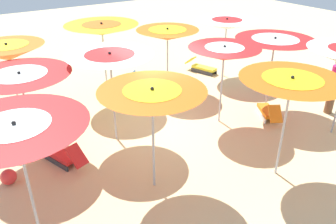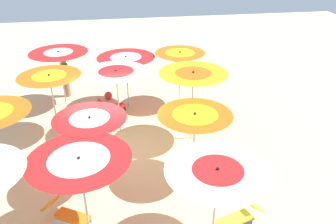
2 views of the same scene
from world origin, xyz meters
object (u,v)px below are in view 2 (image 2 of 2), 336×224
at_px(beach_umbrella_7, 90,124).
at_px(beach_umbrella_9, 217,176).
at_px(beach_umbrella_6, 195,120).
at_px(beach_umbrella_0, 180,58).
at_px(beach_umbrella_5, 50,81).
at_px(beach_umbrella_1, 126,61).
at_px(beach_umbrella_10, 80,164).
at_px(beach_umbrella_4, 116,76).
at_px(lounger_0, 110,108).
at_px(lounger_2, 205,156).
at_px(lounger_3, 236,219).
at_px(beach_umbrella_3, 193,77).
at_px(lounger_4, 68,215).
at_px(beach_ball, 108,96).
at_px(beachgoer_0, 66,77).
at_px(beach_umbrella_2, 59,57).

relative_size(beach_umbrella_7, beach_umbrella_9, 1.01).
bearing_deg(beach_umbrella_6, beach_umbrella_7, -90.72).
bearing_deg(beach_umbrella_0, beach_umbrella_5, -70.21).
distance_m(beach_umbrella_0, beach_umbrella_6, 4.78).
distance_m(beach_umbrella_1, beach_umbrella_9, 7.51).
xyz_separation_m(beach_umbrella_6, beach_umbrella_10, (1.72, -2.92, 0.13)).
bearing_deg(beach_umbrella_4, lounger_0, -167.66).
height_order(beach_umbrella_10, lounger_2, beach_umbrella_10).
xyz_separation_m(beach_umbrella_1, beach_umbrella_5, (1.82, -2.59, 0.09)).
bearing_deg(lounger_2, beach_umbrella_7, -29.50).
bearing_deg(lounger_3, beach_umbrella_7, -49.98).
distance_m(beach_umbrella_1, beach_umbrella_3, 3.47).
height_order(beach_umbrella_0, lounger_4, beach_umbrella_0).
bearing_deg(beach_ball, beach_umbrella_10, -4.02).
height_order(beach_umbrella_1, beach_umbrella_9, beach_umbrella_9).
relative_size(lounger_3, lounger_4, 1.06).
height_order(beach_umbrella_4, lounger_2, beach_umbrella_4).
distance_m(beach_umbrella_3, lounger_3, 4.60).
bearing_deg(lounger_0, beachgoer_0, 115.41).
xyz_separation_m(lounger_2, lounger_4, (1.93, -3.99, 0.01)).
bearing_deg(beach_umbrella_4, beach_umbrella_6, 34.36).
xyz_separation_m(beach_umbrella_4, beach_umbrella_7, (2.89, -0.76, -0.11)).
bearing_deg(lounger_0, beach_umbrella_4, -96.83).
bearing_deg(beach_umbrella_2, beachgoer_0, 178.27).
bearing_deg(beach_umbrella_7, beach_umbrella_10, -5.12).
xyz_separation_m(beach_umbrella_1, beach_ball, (-0.76, -0.82, -1.77)).
distance_m(lounger_0, lounger_4, 5.80).
distance_m(beach_umbrella_4, lounger_3, 5.93).
height_order(beach_umbrella_1, beach_umbrella_2, beach_umbrella_2).
bearing_deg(beach_umbrella_3, beachgoer_0, -132.65).
height_order(beach_umbrella_4, beach_umbrella_6, beach_umbrella_4).
distance_m(lounger_3, lounger_4, 4.13).
relative_size(beach_umbrella_4, beach_umbrella_5, 1.03).
relative_size(beach_umbrella_10, beachgoer_0, 1.33).
bearing_deg(beachgoer_0, beach_umbrella_0, 28.24).
bearing_deg(beachgoer_0, lounger_0, 0.77).
height_order(beach_umbrella_1, lounger_2, beach_umbrella_1).
bearing_deg(beach_umbrella_5, beach_umbrella_4, 86.16).
relative_size(beach_umbrella_4, lounger_0, 1.76).
xyz_separation_m(beach_umbrella_3, beachgoer_0, (-4.18, -4.54, -1.39)).
xyz_separation_m(lounger_0, lounger_4, (5.69, -1.10, -0.00)).
height_order(beach_umbrella_4, beach_umbrella_5, beach_umbrella_4).
height_order(beach_umbrella_2, beach_ball, beach_umbrella_2).
relative_size(beach_umbrella_4, beach_umbrella_10, 1.05).
bearing_deg(beach_umbrella_5, beach_umbrella_9, 36.31).
bearing_deg(beach_umbrella_10, beach_ball, 175.98).
height_order(lounger_3, beach_ball, lounger_3).
distance_m(beach_umbrella_9, beach_umbrella_10, 2.92).
bearing_deg(beach_ball, beach_umbrella_5, -34.37).
distance_m(beach_umbrella_4, beach_umbrella_9, 5.73).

